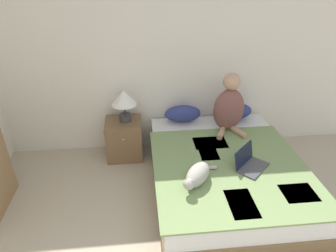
% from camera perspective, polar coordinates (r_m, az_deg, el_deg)
% --- Properties ---
extents(wall_back, '(5.53, 0.05, 2.55)m').
position_cam_1_polar(wall_back, '(4.01, 0.52, 12.52)').
color(wall_back, silver).
rests_on(wall_back, ground_plane).
extents(bed, '(1.64, 2.08, 0.48)m').
position_cam_1_polar(bed, '(3.59, 10.55, -8.85)').
color(bed, brown).
rests_on(bed, ground_plane).
extents(pillow_near, '(0.49, 0.25, 0.22)m').
position_cam_1_polar(pillow_near, '(4.07, 2.82, 2.39)').
color(pillow_near, navy).
rests_on(pillow_near, bed).
extents(pillow_far, '(0.49, 0.25, 0.22)m').
position_cam_1_polar(pillow_far, '(4.23, 12.50, 2.78)').
color(pillow_far, navy).
rests_on(pillow_far, bed).
extents(person_sitting, '(0.40, 0.39, 0.76)m').
position_cam_1_polar(person_sitting, '(3.84, 11.57, 3.70)').
color(person_sitting, brown).
rests_on(person_sitting, bed).
extents(cat_tabby, '(0.43, 0.45, 0.19)m').
position_cam_1_polar(cat_tabby, '(2.98, 5.58, -9.30)').
color(cat_tabby, '#A8A399').
rests_on(cat_tabby, bed).
extents(laptop_open, '(0.43, 0.43, 0.22)m').
position_cam_1_polar(laptop_open, '(3.32, 15.34, -6.86)').
color(laptop_open, '#424247').
rests_on(laptop_open, bed).
extents(nightstand, '(0.47, 0.44, 0.55)m').
position_cam_1_polar(nightstand, '(4.14, -8.32, -2.42)').
color(nightstand, brown).
rests_on(nightstand, ground_plane).
extents(table_lamp, '(0.33, 0.33, 0.43)m').
position_cam_1_polar(table_lamp, '(3.87, -8.39, 5.05)').
color(table_lamp, '#38383D').
rests_on(table_lamp, nightstand).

